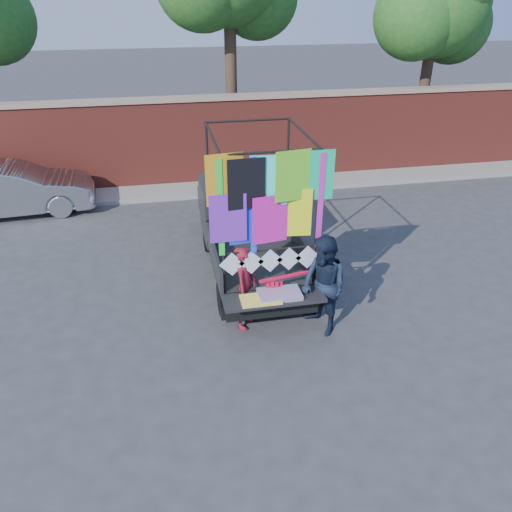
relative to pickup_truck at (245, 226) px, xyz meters
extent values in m
plane|color=#38383A|center=(-0.31, -1.97, -0.81)|extent=(90.00, 90.00, 0.00)
cube|color=maroon|center=(-0.31, 5.03, 0.44)|extent=(30.00, 0.35, 2.50)
cube|color=gray|center=(-0.31, 5.03, 1.74)|extent=(30.00, 0.45, 0.12)
cube|color=gray|center=(-0.31, 4.33, -0.75)|extent=(30.00, 1.20, 0.12)
cylinder|color=#38281C|center=(0.69, 6.23, 1.92)|extent=(0.36, 0.36, 5.46)
cylinder|color=#38281C|center=(7.19, 6.23, 1.46)|extent=(0.36, 0.36, 4.55)
sphere|color=#19581F|center=(7.19, 6.23, 4.06)|extent=(3.20, 3.20, 3.20)
sphere|color=#19581F|center=(8.09, 6.63, 3.41)|extent=(2.40, 2.40, 2.40)
sphere|color=#19581F|center=(6.39, 5.93, 3.74)|extent=(2.60, 2.60, 2.60)
cylinder|color=black|center=(-0.75, 0.58, -0.50)|extent=(0.21, 0.63, 0.63)
cylinder|color=black|center=(-0.75, -2.01, -0.50)|extent=(0.21, 0.63, 0.63)
cylinder|color=black|center=(0.75, 0.58, -0.50)|extent=(0.21, 0.63, 0.63)
cylinder|color=black|center=(0.75, -2.01, -0.50)|extent=(0.21, 0.63, 0.63)
cube|color=black|center=(0.00, -0.76, -0.33)|extent=(1.63, 4.02, 0.29)
cube|color=black|center=(0.00, -1.48, -0.06)|extent=(1.72, 2.20, 0.10)
cube|color=black|center=(-0.84, -1.48, 0.15)|extent=(0.06, 2.20, 0.43)
cube|color=black|center=(0.84, -1.48, 0.15)|extent=(0.06, 2.20, 0.43)
cube|color=black|center=(0.00, -0.40, 0.15)|extent=(1.72, 0.06, 0.43)
cube|color=black|center=(0.00, 0.53, 0.19)|extent=(1.72, 1.53, 1.20)
cube|color=#8C9EAD|center=(0.00, 0.10, 0.58)|extent=(1.53, 0.06, 0.53)
cube|color=#8C9EAD|center=(0.00, 1.25, 0.38)|extent=(1.53, 0.10, 0.67)
cube|color=black|center=(0.00, 1.58, -0.05)|extent=(1.67, 0.86, 0.53)
cube|color=black|center=(0.00, -2.82, -0.05)|extent=(1.72, 0.53, 0.06)
cube|color=black|center=(0.00, -2.60, -0.41)|extent=(1.77, 0.14, 0.17)
cylinder|color=black|center=(-0.78, -2.49, 1.18)|extent=(0.05, 0.05, 2.39)
cylinder|color=black|center=(-0.78, -0.48, 1.18)|extent=(0.05, 0.05, 2.39)
cylinder|color=black|center=(0.79, -2.49, 1.18)|extent=(0.05, 0.05, 2.39)
cylinder|color=black|center=(0.79, -0.48, 1.18)|extent=(0.05, 0.05, 2.39)
cylinder|color=black|center=(0.00, -2.49, 2.38)|extent=(1.63, 0.04, 0.04)
cylinder|color=black|center=(0.00, -0.48, 2.38)|extent=(1.63, 0.04, 0.04)
cylinder|color=black|center=(-0.78, -1.48, 2.38)|extent=(0.04, 2.06, 0.04)
cylinder|color=black|center=(0.79, -1.48, 2.38)|extent=(0.04, 2.06, 0.04)
cylinder|color=black|center=(0.00, -2.49, 0.70)|extent=(1.63, 0.04, 0.04)
cube|color=orange|center=(-0.72, -2.51, 1.95)|extent=(0.59, 0.01, 0.81)
cube|color=black|center=(-0.36, -2.55, 1.95)|extent=(0.59, 0.01, 0.81)
cube|color=#35FAFD|center=(0.00, -2.51, 1.95)|extent=(0.59, 0.01, 0.81)
cube|color=#6BDC26|center=(0.36, -2.55, 1.95)|extent=(0.59, 0.01, 0.81)
cube|color=#0EC67A|center=(0.72, -2.51, 1.95)|extent=(0.59, 0.01, 0.81)
cube|color=purple|center=(-0.72, -2.55, 1.32)|extent=(0.59, 0.01, 0.81)
cube|color=#1B3CF6|center=(-0.36, -2.51, 1.32)|extent=(0.59, 0.01, 0.81)
cube|color=#F01AB1|center=(0.00, -2.55, 1.32)|extent=(0.59, 0.01, 0.81)
cube|color=#ECF81A|center=(0.36, -2.51, 1.32)|extent=(0.59, 0.01, 0.81)
cube|color=#1CE337|center=(-0.81, -2.53, 1.51)|extent=(0.10, 0.01, 1.63)
cube|color=#D523C0|center=(0.81, -2.53, 1.51)|extent=(0.10, 0.01, 1.63)
cube|color=#1B4EFB|center=(-0.29, -2.53, 1.51)|extent=(0.10, 0.01, 1.63)
cube|color=silver|center=(-0.65, -2.52, 0.51)|extent=(0.43, 0.01, 0.43)
cube|color=silver|center=(-0.32, -2.52, 0.51)|extent=(0.43, 0.01, 0.43)
cube|color=silver|center=(0.00, -2.52, 0.51)|extent=(0.43, 0.01, 0.43)
cube|color=silver|center=(0.33, -2.52, 0.51)|extent=(0.43, 0.01, 0.43)
cube|color=silver|center=(0.65, -2.52, 0.51)|extent=(0.43, 0.01, 0.43)
cube|color=#ED3457|center=(0.10, -2.82, 0.02)|extent=(0.72, 0.43, 0.08)
cube|color=#FFE950|center=(-0.24, -2.89, 0.00)|extent=(0.67, 0.38, 0.04)
imported|color=#AEB2B5|center=(-5.55, 3.65, -0.14)|extent=(4.17, 1.74, 1.34)
imported|color=maroon|center=(-0.42, -2.43, -0.03)|extent=(0.60, 0.68, 1.57)
imported|color=#141F34|center=(0.87, -2.83, 0.09)|extent=(0.94, 1.06, 1.80)
cube|color=#F70D31|center=(0.22, -2.63, 0.23)|extent=(0.91, 0.21, 0.04)
cube|color=#F70D31|center=(-0.07, -2.65, -0.06)|extent=(0.06, 0.02, 0.53)
cube|color=#F70D31|center=(0.01, -2.65, -0.08)|extent=(0.06, 0.02, 0.53)
cube|color=#F70D31|center=(0.09, -2.65, -0.10)|extent=(0.06, 0.02, 0.53)
cube|color=#F70D31|center=(0.16, -2.65, -0.12)|extent=(0.06, 0.02, 0.53)
camera|label=1|loc=(-1.65, -9.66, 4.60)|focal=35.00mm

